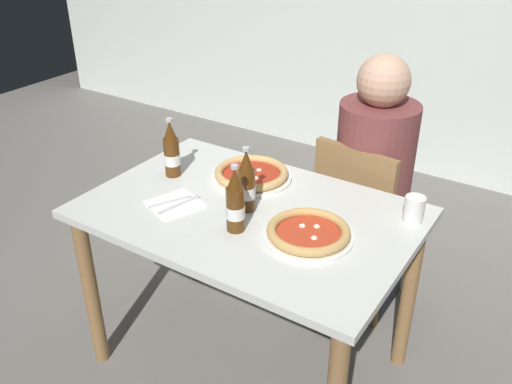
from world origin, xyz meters
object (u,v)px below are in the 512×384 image
object	(u,v)px
beer_bottle_left	(246,184)
napkin_with_cutlery	(175,204)
pizza_marinara_far	(308,233)
dining_table_main	(249,235)
diner_seated	(371,192)
beer_bottle_center	(235,203)
paper_cup	(414,209)
beer_bottle_right	(172,152)
pizza_margherita_near	(251,174)
chair_behind_table	(362,216)

from	to	relation	value
beer_bottle_left	napkin_with_cutlery	xyz separation A→B (m)	(-0.24, -0.12, -0.10)
pizza_marinara_far	beer_bottle_left	size ratio (longest dim) A/B	1.23
dining_table_main	diner_seated	xyz separation A→B (m)	(0.22, 0.66, -0.05)
diner_seated	beer_bottle_left	xyz separation A→B (m)	(-0.23, -0.66, 0.27)
beer_bottle_center	paper_cup	xyz separation A→B (m)	(0.49, 0.39, -0.06)
napkin_with_cutlery	beer_bottle_right	bearing A→B (deg)	131.79
pizza_margherita_near	paper_cup	size ratio (longest dim) A/B	3.41
chair_behind_table	beer_bottle_left	size ratio (longest dim) A/B	3.44
paper_cup	pizza_margherita_near	bearing A→B (deg)	-176.22
pizza_margherita_near	chair_behind_table	bearing A→B (deg)	50.00
dining_table_main	beer_bottle_left	distance (m)	0.22
pizza_marinara_far	beer_bottle_center	distance (m)	0.26
dining_table_main	beer_bottle_right	distance (m)	0.47
diner_seated	napkin_with_cutlery	distance (m)	0.93
beer_bottle_left	dining_table_main	bearing A→B (deg)	21.90
paper_cup	pizza_marinara_far	bearing A→B (deg)	-130.65
diner_seated	beer_bottle_center	world-z (taller)	diner_seated
pizza_marinara_far	chair_behind_table	bearing A→B (deg)	95.23
beer_bottle_left	paper_cup	bearing A→B (deg)	25.31
diner_seated	paper_cup	distance (m)	0.55
pizza_marinara_far	paper_cup	size ratio (longest dim) A/B	3.21
beer_bottle_left	beer_bottle_right	size ratio (longest dim) A/B	1.00
beer_bottle_center	diner_seated	bearing A→B (deg)	76.93
beer_bottle_right	paper_cup	xyz separation A→B (m)	(0.94, 0.19, -0.06)
pizza_margherita_near	napkin_with_cutlery	size ratio (longest dim) A/B	1.39
napkin_with_cutlery	pizza_margherita_near	bearing A→B (deg)	69.22
beer_bottle_right	paper_cup	bearing A→B (deg)	11.19
diner_seated	pizza_margherita_near	xyz separation A→B (m)	(-0.35, -0.45, 0.19)
beer_bottle_right	dining_table_main	bearing A→B (deg)	-8.86
beer_bottle_center	beer_bottle_right	bearing A→B (deg)	156.06
beer_bottle_left	beer_bottle_right	world-z (taller)	same
dining_table_main	napkin_with_cutlery	distance (m)	0.30
dining_table_main	chair_behind_table	distance (m)	0.66
paper_cup	chair_behind_table	bearing A→B (deg)	131.53
dining_table_main	pizza_margherita_near	size ratio (longest dim) A/B	3.70
beer_bottle_right	paper_cup	size ratio (longest dim) A/B	2.60
beer_bottle_left	paper_cup	distance (m)	0.60
napkin_with_cutlery	pizza_marinara_far	bearing A→B (deg)	7.83
dining_table_main	beer_bottle_left	world-z (taller)	beer_bottle_left
beer_bottle_left	beer_bottle_center	bearing A→B (deg)	-70.94
chair_behind_table	paper_cup	distance (m)	0.57
pizza_margherita_near	beer_bottle_right	bearing A→B (deg)	-153.64
beer_bottle_right	paper_cup	world-z (taller)	beer_bottle_right
dining_table_main	napkin_with_cutlery	world-z (taller)	napkin_with_cutlery
pizza_marinara_far	beer_bottle_center	world-z (taller)	beer_bottle_center
diner_seated	napkin_with_cutlery	bearing A→B (deg)	-121.14
beer_bottle_right	beer_bottle_center	bearing A→B (deg)	-23.94
beer_bottle_center	beer_bottle_right	size ratio (longest dim) A/B	1.00
beer_bottle_center	napkin_with_cutlery	size ratio (longest dim) A/B	1.06
chair_behind_table	beer_bottle_left	world-z (taller)	beer_bottle_left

